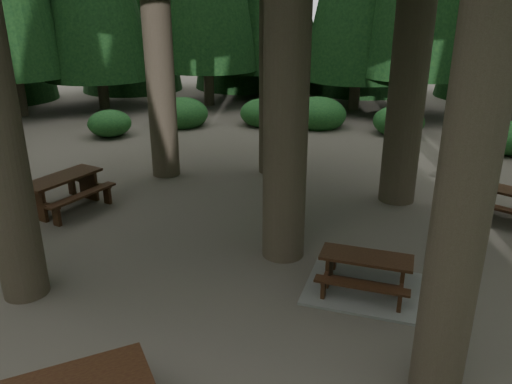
% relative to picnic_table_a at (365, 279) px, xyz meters
% --- Properties ---
extents(ground, '(80.00, 80.00, 0.00)m').
position_rel_picnic_table_a_xyz_m(ground, '(-2.61, 0.49, -0.22)').
color(ground, '#585147').
rests_on(ground, ground).
extents(picnic_table_a, '(2.17, 1.86, 0.68)m').
position_rel_picnic_table_a_xyz_m(picnic_table_a, '(0.00, 0.00, 0.00)').
color(picnic_table_a, gray).
rests_on(picnic_table_a, ground).
extents(picnic_table_b, '(1.77, 2.10, 0.85)m').
position_rel_picnic_table_a_xyz_m(picnic_table_b, '(-7.60, 0.71, 0.34)').
color(picnic_table_b, black).
rests_on(picnic_table_b, ground).
extents(picnic_table_d, '(1.95, 1.76, 0.70)m').
position_rel_picnic_table_a_xyz_m(picnic_table_d, '(2.15, 4.64, 0.24)').
color(picnic_table_d, black).
rests_on(picnic_table_d, ground).
extents(shrub_ring, '(23.86, 24.64, 1.49)m').
position_rel_picnic_table_a_xyz_m(shrub_ring, '(-1.91, 1.25, 0.18)').
color(shrub_ring, '#1B5026').
rests_on(shrub_ring, ground).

